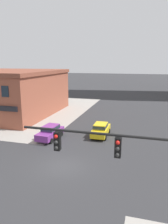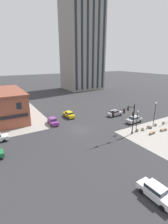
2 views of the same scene
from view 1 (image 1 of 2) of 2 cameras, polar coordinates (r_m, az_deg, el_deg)
The scene contains 5 objects.
ground_plane at distance 20.18m, azimuth -5.43°, elevation -14.08°, with size 320.00×320.00×0.00m, color #2D2D30.
sidewalk_far_corner at distance 46.28m, azimuth -19.71°, elevation 0.86°, with size 32.00×32.00×0.02m, color gray.
traffic_signal_main at distance 10.24m, azimuth 16.80°, elevation -15.40°, with size 7.52×2.09×6.62m.
car_main_northbound_far at distance 26.70m, azimuth -8.88°, elevation -5.13°, with size 2.11×4.50×1.68m.
car_cross_westbound at distance 27.37m, azimuth 4.44°, elevation -4.55°, with size 1.90×4.41×1.68m.
Camera 1 is at (6.68, -16.67, 9.20)m, focal length 34.62 mm.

